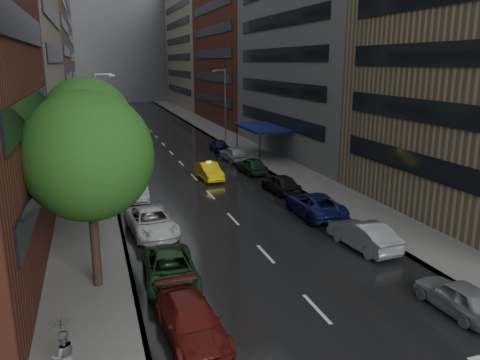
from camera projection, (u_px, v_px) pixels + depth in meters
name	position (u px, v px, depth m)	size (l,w,h in m)	color
road	(159.00, 139.00, 61.91)	(14.00, 140.00, 0.01)	black
sidewalk_left	(87.00, 142.00, 59.24)	(4.00, 140.00, 0.15)	gray
sidewalk_right	(224.00, 135.00, 64.54)	(4.00, 140.00, 0.15)	gray
buildings_left	(30.00, 15.00, 61.67)	(8.00, 108.00, 38.00)	maroon
buildings_right	(250.00, 26.00, 68.82)	(8.05, 109.10, 36.00)	#937A5B
building_far	(118.00, 38.00, 120.76)	(40.00, 14.00, 32.00)	slate
tree_near	(88.00, 157.00, 19.78)	(5.58, 5.58, 8.89)	#382619
tree_mid	(87.00, 124.00, 29.29)	(5.70, 5.70, 9.08)	#382619
tree_far	(88.00, 120.00, 41.34)	(4.59, 4.59, 7.32)	#382619
taxi	(209.00, 171.00, 40.73)	(1.53, 4.40, 1.45)	yellow
parked_cars_left	(150.00, 219.00, 28.36)	(3.01, 35.47, 1.49)	#5F1613
parked_cars_right	(282.00, 184.00, 36.24)	(2.71, 41.45, 1.55)	gray
ped_black_umbrella	(62.00, 344.00, 14.65)	(0.96, 0.98, 2.09)	#58575C
street_lamp_left	(99.00, 123.00, 39.96)	(1.74, 0.22, 9.00)	gray
street_lamp_right	(225.00, 104.00, 58.37)	(1.74, 0.22, 9.00)	gray
awning	(262.00, 128.00, 49.94)	(4.00, 8.00, 3.12)	navy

